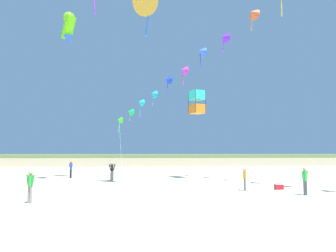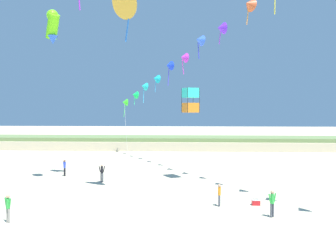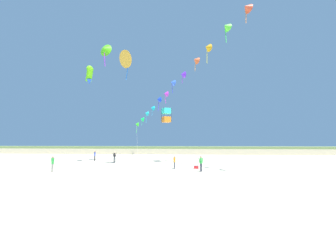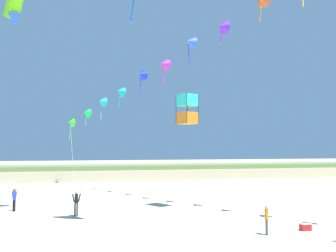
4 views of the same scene
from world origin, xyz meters
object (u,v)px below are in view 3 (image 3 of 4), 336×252
large_kite_mid_trail (166,115)px  beach_cooler (196,167)px  large_kite_high_solo (89,74)px  large_kite_outer_drift (105,49)px  person_far_right (174,161)px  large_kite_low_lead (128,59)px  person_far_left (115,156)px  person_near_left (53,163)px  person_mid_center (201,162)px  person_near_right (95,155)px

large_kite_mid_trail → beach_cooler: (4.62, -8.40, -7.52)m
large_kite_high_solo → large_kite_outer_drift: size_ratio=0.76×
person_far_right → large_kite_low_lead: bearing=156.9°
large_kite_high_solo → large_kite_outer_drift: (2.11, 1.04, 4.52)m
person_far_left → large_kite_mid_trail: (8.31, 1.17, 6.71)m
person_near_left → large_kite_mid_trail: 18.56m
person_near_left → person_mid_center: size_ratio=0.99×
person_near_left → large_kite_mid_trail: size_ratio=0.75×
person_mid_center → large_kite_low_lead: 18.24m
person_mid_center → large_kite_outer_drift: bearing=146.7°
large_kite_low_lead → large_kite_outer_drift: large_kite_outer_drift is taller
large_kite_low_lead → person_mid_center: bearing=-28.0°
person_mid_center → person_far_left: size_ratio=1.00×
large_kite_outer_drift → person_mid_center: bearing=-33.3°
large_kite_mid_trail → beach_cooler: bearing=-61.2°
person_mid_center → person_far_right: person_mid_center is taller
large_kite_high_solo → person_mid_center: bearing=-27.4°
person_far_right → beach_cooler: bearing=10.1°
large_kite_mid_trail → person_mid_center: bearing=-65.7°
large_kite_low_lead → beach_cooler: bearing=-14.5°
person_far_left → person_far_right: person_far_left is taller
beach_cooler → person_mid_center: bearing=-80.9°
person_mid_center → person_near_left: bearing=-173.2°
person_near_left → person_far_left: (2.88, 12.02, 0.00)m
person_near_right → person_mid_center: person_mid_center is taller
person_mid_center → large_kite_low_lead: bearing=152.0°
person_near_left → beach_cooler: bearing=16.9°
person_near_left → beach_cooler: size_ratio=3.03×
person_near_right → person_mid_center: 22.13m
large_kite_high_solo → person_near_right: bearing=96.6°
large_kite_low_lead → large_kite_high_solo: (-7.43, 3.72, -0.84)m
large_kite_mid_trail → large_kite_high_solo: (-12.42, -2.19, 6.68)m
person_mid_center → person_far_left: person_mid_center is taller
person_near_right → large_kite_high_solo: bearing=-83.4°
person_near_left → beach_cooler: (15.82, 4.79, -0.80)m
person_mid_center → large_kite_high_solo: (-17.51, 9.07, 13.39)m
person_near_right → beach_cooler: bearing=-29.9°
person_near_left → large_kite_mid_trail: large_kite_mid_trail is taller
person_far_left → large_kite_outer_drift: bearing=179.5°
person_near_right → large_kite_mid_trail: large_kite_mid_trail is taller
person_mid_center → large_kite_low_lead: large_kite_low_lead is taller
person_mid_center → large_kite_high_solo: size_ratio=0.57×
person_near_left → large_kite_high_solo: size_ratio=0.57×
person_mid_center → large_kite_outer_drift: size_ratio=0.43×
person_far_right → large_kite_high_solo: 20.82m
person_far_left → person_near_left: bearing=-103.5°
person_far_right → beach_cooler: 2.80m
person_near_left → person_far_right: size_ratio=1.10×
person_far_right → large_kite_low_lead: (-6.95, 2.96, 14.33)m
person_near_left → person_near_right: 14.96m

